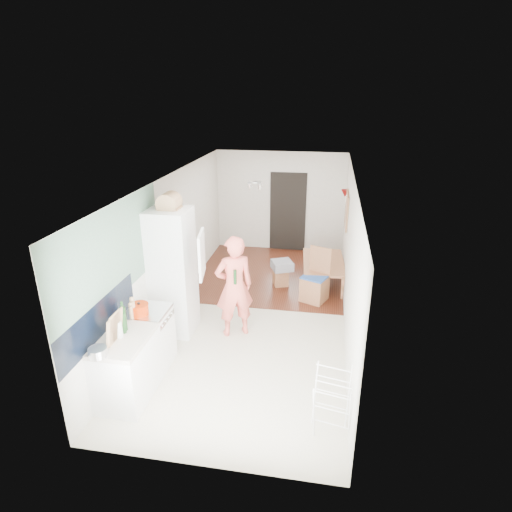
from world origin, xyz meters
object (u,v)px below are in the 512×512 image
(dining_chair, at_px, (315,276))
(drying_rack, at_px, (332,404))
(stool, at_px, (281,277))
(dining_table, at_px, (324,274))
(person, at_px, (234,278))

(dining_chair, bearing_deg, drying_rack, -61.27)
(stool, xyz_separation_m, drying_rack, (1.09, -4.04, 0.23))
(dining_table, bearing_deg, dining_chair, 163.24)
(person, distance_m, stool, 2.26)
(person, xyz_separation_m, stool, (0.54, 2.03, -0.84))
(dining_table, height_order, dining_chair, dining_chair)
(stool, bearing_deg, drying_rack, -74.93)
(stool, height_order, drying_rack, drying_rack)
(drying_rack, bearing_deg, person, 140.83)
(dining_table, xyz_separation_m, drying_rack, (0.18, -4.25, 0.19))
(dining_chair, height_order, stool, dining_chair)
(dining_table, relative_size, drying_rack, 1.54)
(person, distance_m, dining_chair, 1.99)
(dining_table, xyz_separation_m, dining_chair, (-0.17, -0.80, 0.30))
(person, relative_size, dining_chair, 1.95)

